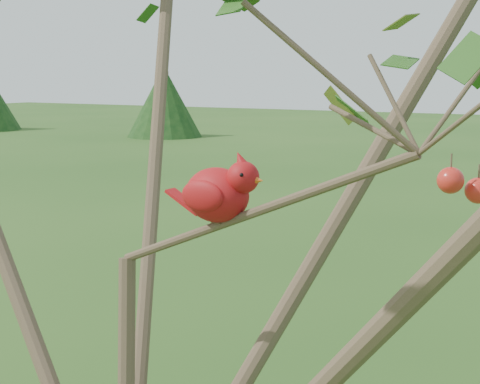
{
  "coord_description": "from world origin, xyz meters",
  "views": [
    {
      "loc": [
        0.85,
        -1.06,
        2.32
      ],
      "look_at": [
        0.22,
        0.08,
        2.11
      ],
      "focal_mm": 55.0,
      "sensor_mm": 36.0,
      "label": 1
    }
  ],
  "objects": [
    {
      "name": "cardinal",
      "position": [
        0.18,
        0.08,
        2.11
      ],
      "size": [
        0.21,
        0.11,
        0.15
      ],
      "rotation": [
        0.0,
        0.0,
        -0.07
      ],
      "color": "red",
      "rests_on": "ground"
    },
    {
      "name": "crabapple_tree",
      "position": [
        0.03,
        -0.02,
        2.12
      ],
      "size": [
        2.35,
        2.05,
        2.95
      ],
      "color": "#433224",
      "rests_on": "ground"
    }
  ]
}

